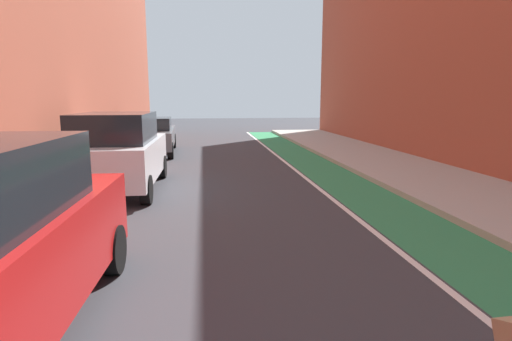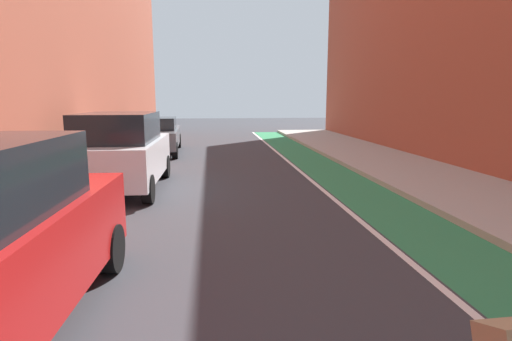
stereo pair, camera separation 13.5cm
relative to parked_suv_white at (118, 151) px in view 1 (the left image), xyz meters
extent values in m
plane|color=#38383D|center=(2.89, -2.61, -1.02)|extent=(79.63, 79.63, 0.00)
cube|color=#2D8451|center=(6.03, -0.61, -1.02)|extent=(1.60, 36.20, 0.00)
cube|color=white|center=(5.13, -0.61, -1.01)|extent=(0.12, 36.20, 0.00)
cube|color=#A8A59E|center=(8.55, -0.61, -0.95)|extent=(3.43, 36.20, 0.14)
cylinder|color=black|center=(0.91, -5.19, -0.69)|extent=(0.24, 0.67, 0.66)
cube|color=silver|center=(0.00, 0.06, -0.21)|extent=(2.00, 4.24, 0.95)
cube|color=black|center=(0.00, -0.15, 0.59)|extent=(1.74, 2.55, 0.75)
cylinder|color=black|center=(-0.86, 1.63, -0.69)|extent=(0.23, 0.66, 0.66)
cylinder|color=black|center=(0.91, 1.60, -0.69)|extent=(0.23, 0.66, 0.66)
cylinder|color=black|center=(-0.91, -1.48, -0.69)|extent=(0.23, 0.66, 0.66)
cylinder|color=black|center=(0.87, -1.51, -0.69)|extent=(0.23, 0.66, 0.66)
cube|color=#595B60|center=(0.00, 7.22, -0.34)|extent=(1.94, 4.82, 0.70)
cube|color=black|center=(0.01, 6.98, 0.24)|extent=(1.62, 2.06, 0.55)
cylinder|color=black|center=(-0.87, 9.01, -0.69)|extent=(0.24, 0.67, 0.66)
cylinder|color=black|center=(0.73, 9.07, -0.69)|extent=(0.24, 0.67, 0.66)
cylinder|color=black|center=(-0.73, 5.36, -0.69)|extent=(0.24, 0.67, 0.66)
cylinder|color=black|center=(0.87, 5.42, -0.69)|extent=(0.24, 0.67, 0.66)
camera|label=1|loc=(2.16, -10.66, 1.33)|focal=28.83mm
camera|label=2|loc=(2.30, -10.67, 1.33)|focal=28.83mm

